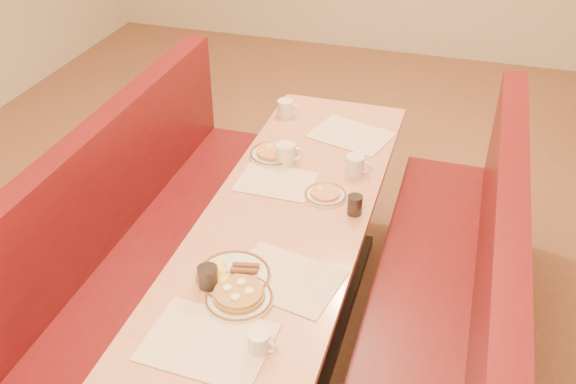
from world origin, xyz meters
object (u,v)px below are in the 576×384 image
(coffee_mug_d, at_px, (286,108))
(soda_tumbler_near, at_px, (208,279))
(booth_left, at_px, (136,265))
(diner_table, at_px, (280,293))
(coffee_mug_c, at_px, (356,165))
(pancake_plate, at_px, (239,296))
(soda_tumbler_mid, at_px, (355,205))
(coffee_mug_b, at_px, (286,153))
(booth_right, at_px, (444,330))
(coffee_mug_a, at_px, (260,342))
(eggs_plate, at_px, (232,275))

(coffee_mug_d, xyz_separation_m, soda_tumbler_near, (0.13, -1.42, 0.00))
(booth_left, distance_m, coffee_mug_d, 1.16)
(diner_table, bearing_deg, booth_left, 180.00)
(diner_table, relative_size, coffee_mug_c, 20.04)
(pancake_plate, relative_size, soda_tumbler_mid, 2.83)
(coffee_mug_b, bearing_deg, coffee_mug_d, 93.93)
(soda_tumbler_near, bearing_deg, diner_table, 72.89)
(booth_right, bearing_deg, diner_table, 180.00)
(coffee_mug_a, xyz_separation_m, coffee_mug_c, (0.07, 1.17, 0.01))
(booth_right, height_order, soda_tumbler_near, booth_right)
(soda_tumbler_near, xyz_separation_m, soda_tumbler_mid, (0.42, 0.63, -0.01))
(booth_right, bearing_deg, booth_left, 180.00)
(coffee_mug_c, xyz_separation_m, soda_tumbler_near, (-0.35, -0.94, 0.00))
(coffee_mug_a, bearing_deg, soda_tumbler_mid, 92.47)
(booth_right, xyz_separation_m, coffee_mug_d, (-1.00, 0.97, 0.44))
(coffee_mug_b, bearing_deg, booth_left, -153.64)
(coffee_mug_a, height_order, soda_tumbler_mid, soda_tumbler_mid)
(soda_tumbler_mid, bearing_deg, eggs_plate, -122.87)
(coffee_mug_b, xyz_separation_m, soda_tumbler_mid, (0.40, -0.32, -0.01))
(coffee_mug_c, bearing_deg, soda_tumbler_near, -104.76)
(booth_left, distance_m, booth_right, 1.46)
(coffee_mug_a, bearing_deg, soda_tumbler_near, 152.33)
(coffee_mug_c, height_order, soda_tumbler_near, soda_tumbler_near)
(coffee_mug_d, xyz_separation_m, soda_tumbler_mid, (0.55, -0.79, -0.00))
(diner_table, height_order, pancake_plate, pancake_plate)
(eggs_plate, xyz_separation_m, soda_tumbler_mid, (0.35, 0.55, 0.03))
(diner_table, distance_m, coffee_mug_c, 0.69)
(diner_table, bearing_deg, pancake_plate, -91.18)
(soda_tumbler_near, bearing_deg, booth_right, 26.97)
(eggs_plate, bearing_deg, pancake_plate, -57.34)
(booth_right, xyz_separation_m, soda_tumbler_mid, (-0.45, 0.19, 0.43))
(coffee_mug_b, relative_size, soda_tumbler_near, 1.28)
(diner_table, xyz_separation_m, booth_right, (0.73, 0.00, -0.01))
(coffee_mug_c, bearing_deg, diner_table, -107.65)
(diner_table, distance_m, soda_tumbler_mid, 0.54)
(booth_right, relative_size, eggs_plate, 8.65)
(pancake_plate, distance_m, eggs_plate, 0.12)
(booth_left, xyz_separation_m, booth_right, (1.46, 0.00, 0.00))
(coffee_mug_a, bearing_deg, eggs_plate, 136.74)
(diner_table, bearing_deg, booth_right, 0.00)
(booth_right, distance_m, soda_tumbler_near, 1.07)
(booth_right, distance_m, soda_tumbler_mid, 0.65)
(coffee_mug_a, relative_size, coffee_mug_b, 0.78)
(eggs_plate, xyz_separation_m, coffee_mug_b, (-0.05, 0.87, 0.04))
(booth_left, height_order, coffee_mug_d, booth_left)
(eggs_plate, xyz_separation_m, soda_tumbler_near, (-0.06, -0.08, 0.03))
(diner_table, bearing_deg, coffee_mug_b, 103.81)
(booth_right, relative_size, coffee_mug_a, 23.65)
(coffee_mug_a, xyz_separation_m, soda_tumbler_near, (-0.28, 0.23, 0.01))
(booth_right, xyz_separation_m, coffee_mug_a, (-0.59, -0.67, 0.43))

